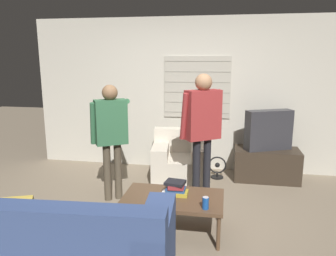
{
  "coord_description": "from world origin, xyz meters",
  "views": [
    {
      "loc": [
        0.71,
        -3.47,
        1.9
      ],
      "look_at": [
        -0.02,
        0.62,
        1.0
      ],
      "focal_mm": 35.0,
      "sensor_mm": 36.0,
      "label": 1
    }
  ],
  "objects_px": {
    "person_right_standing": "(202,121)",
    "book_stack": "(176,188)",
    "couch_blue": "(49,251)",
    "floor_fan": "(217,168)",
    "person_left_standing": "(111,128)",
    "soda_can": "(206,203)",
    "spare_remote": "(164,192)",
    "tv": "(269,130)",
    "armchair_beige": "(180,161)",
    "coffee_table": "(173,200)"
  },
  "relations": [
    {
      "from": "person_right_standing",
      "to": "book_stack",
      "type": "height_order",
      "value": "person_right_standing"
    },
    {
      "from": "couch_blue",
      "to": "floor_fan",
      "type": "height_order",
      "value": "couch_blue"
    },
    {
      "from": "person_left_standing",
      "to": "floor_fan",
      "type": "relative_size",
      "value": 4.39
    },
    {
      "from": "couch_blue",
      "to": "person_right_standing",
      "type": "distance_m",
      "value": 2.38
    },
    {
      "from": "book_stack",
      "to": "soda_can",
      "type": "distance_m",
      "value": 0.45
    },
    {
      "from": "person_left_standing",
      "to": "soda_can",
      "type": "bearing_deg",
      "value": -66.97
    },
    {
      "from": "spare_remote",
      "to": "person_right_standing",
      "type": "bearing_deg",
      "value": 68.65
    },
    {
      "from": "person_right_standing",
      "to": "floor_fan",
      "type": "relative_size",
      "value": 4.79
    },
    {
      "from": "tv",
      "to": "person_right_standing",
      "type": "bearing_deg",
      "value": 19.33
    },
    {
      "from": "armchair_beige",
      "to": "spare_remote",
      "type": "height_order",
      "value": "armchair_beige"
    },
    {
      "from": "book_stack",
      "to": "soda_can",
      "type": "xyz_separation_m",
      "value": [
        0.34,
        -0.29,
        -0.01
      ]
    },
    {
      "from": "book_stack",
      "to": "floor_fan",
      "type": "xyz_separation_m",
      "value": [
        0.41,
        1.69,
        -0.32
      ]
    },
    {
      "from": "armchair_beige",
      "to": "person_left_standing",
      "type": "bearing_deg",
      "value": 39.68
    },
    {
      "from": "book_stack",
      "to": "floor_fan",
      "type": "distance_m",
      "value": 1.77
    },
    {
      "from": "spare_remote",
      "to": "floor_fan",
      "type": "height_order",
      "value": "spare_remote"
    },
    {
      "from": "book_stack",
      "to": "spare_remote",
      "type": "relative_size",
      "value": 2.0
    },
    {
      "from": "coffee_table",
      "to": "soda_can",
      "type": "height_order",
      "value": "soda_can"
    },
    {
      "from": "couch_blue",
      "to": "person_right_standing",
      "type": "xyz_separation_m",
      "value": [
        1.09,
        1.97,
        0.75
      ]
    },
    {
      "from": "person_left_standing",
      "to": "soda_can",
      "type": "xyz_separation_m",
      "value": [
        1.31,
        -0.93,
        -0.51
      ]
    },
    {
      "from": "armchair_beige",
      "to": "person_right_standing",
      "type": "xyz_separation_m",
      "value": [
        0.39,
        -0.66,
        0.77
      ]
    },
    {
      "from": "coffee_table",
      "to": "person_left_standing",
      "type": "xyz_separation_m",
      "value": [
        -0.94,
        0.71,
        0.61
      ]
    },
    {
      "from": "couch_blue",
      "to": "book_stack",
      "type": "xyz_separation_m",
      "value": [
        0.88,
        1.14,
        0.15
      ]
    },
    {
      "from": "soda_can",
      "to": "spare_remote",
      "type": "bearing_deg",
      "value": 147.93
    },
    {
      "from": "couch_blue",
      "to": "tv",
      "type": "bearing_deg",
      "value": 50.7
    },
    {
      "from": "person_right_standing",
      "to": "spare_remote",
      "type": "distance_m",
      "value": 1.12
    },
    {
      "from": "couch_blue",
      "to": "person_left_standing",
      "type": "xyz_separation_m",
      "value": [
        -0.09,
        1.78,
        0.65
      ]
    },
    {
      "from": "person_right_standing",
      "to": "book_stack",
      "type": "xyz_separation_m",
      "value": [
        -0.21,
        -0.83,
        -0.6
      ]
    },
    {
      "from": "tv",
      "to": "soda_can",
      "type": "distance_m",
      "value": 2.23
    },
    {
      "from": "coffee_table",
      "to": "floor_fan",
      "type": "height_order",
      "value": "coffee_table"
    },
    {
      "from": "coffee_table",
      "to": "book_stack",
      "type": "bearing_deg",
      "value": 68.97
    },
    {
      "from": "tv",
      "to": "person_left_standing",
      "type": "distance_m",
      "value": 2.41
    },
    {
      "from": "coffee_table",
      "to": "book_stack",
      "type": "distance_m",
      "value": 0.13
    },
    {
      "from": "coffee_table",
      "to": "person_left_standing",
      "type": "relative_size",
      "value": 0.7
    },
    {
      "from": "coffee_table",
      "to": "book_stack",
      "type": "relative_size",
      "value": 4.17
    },
    {
      "from": "couch_blue",
      "to": "armchair_beige",
      "type": "distance_m",
      "value": 2.73
    },
    {
      "from": "coffee_table",
      "to": "tv",
      "type": "xyz_separation_m",
      "value": [
        1.19,
        1.82,
        0.43
      ]
    },
    {
      "from": "couch_blue",
      "to": "armchair_beige",
      "type": "height_order",
      "value": "couch_blue"
    },
    {
      "from": "couch_blue",
      "to": "person_right_standing",
      "type": "height_order",
      "value": "person_right_standing"
    },
    {
      "from": "tv",
      "to": "person_right_standing",
      "type": "distance_m",
      "value": 1.36
    },
    {
      "from": "tv",
      "to": "spare_remote",
      "type": "height_order",
      "value": "tv"
    },
    {
      "from": "coffee_table",
      "to": "armchair_beige",
      "type": "bearing_deg",
      "value": 95.42
    },
    {
      "from": "couch_blue",
      "to": "floor_fan",
      "type": "distance_m",
      "value": 3.12
    },
    {
      "from": "couch_blue",
      "to": "coffee_table",
      "type": "height_order",
      "value": "couch_blue"
    },
    {
      "from": "spare_remote",
      "to": "floor_fan",
      "type": "distance_m",
      "value": 1.79
    },
    {
      "from": "spare_remote",
      "to": "person_left_standing",
      "type": "bearing_deg",
      "value": 144.48
    },
    {
      "from": "couch_blue",
      "to": "soda_can",
      "type": "xyz_separation_m",
      "value": [
        1.23,
        0.85,
        0.13
      ]
    },
    {
      "from": "armchair_beige",
      "to": "soda_can",
      "type": "xyz_separation_m",
      "value": [
        0.52,
        -1.79,
        0.15
      ]
    },
    {
      "from": "soda_can",
      "to": "person_left_standing",
      "type": "bearing_deg",
      "value": 144.53
    },
    {
      "from": "book_stack",
      "to": "floor_fan",
      "type": "bearing_deg",
      "value": 76.4
    },
    {
      "from": "spare_remote",
      "to": "floor_fan",
      "type": "bearing_deg",
      "value": 73.76
    }
  ]
}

